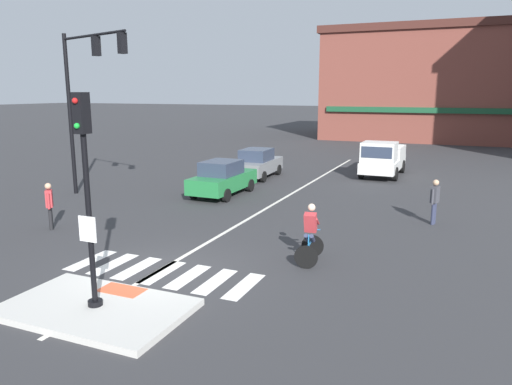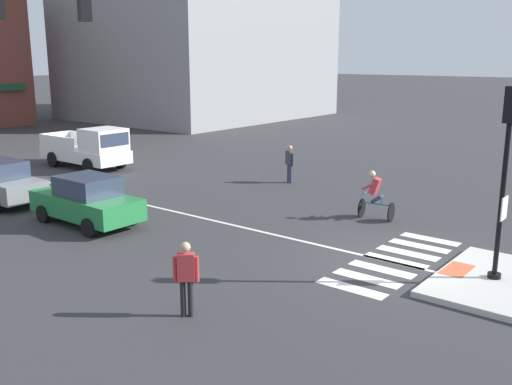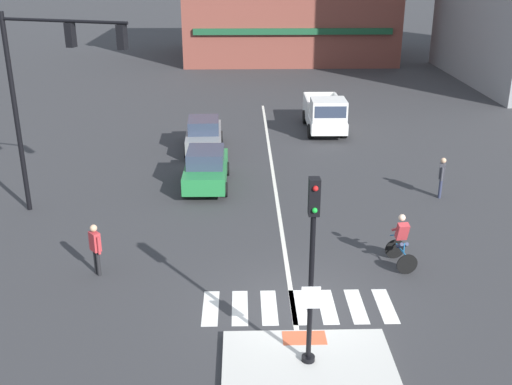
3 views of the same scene
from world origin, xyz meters
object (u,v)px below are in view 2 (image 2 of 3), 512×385
object	(u,v)px
car_green_westbound_far	(87,200)
cyclist	(375,194)
signal_pole	(506,166)
pickup_truck_white_eastbound_distant	(90,149)
pedestrian_at_curb_left	(186,273)
pedestrian_waiting_far_side	(290,161)

from	to	relation	value
car_green_westbound_far	cyclist	bearing A→B (deg)	-48.10
signal_pole	pickup_truck_white_eastbound_distant	distance (m)	20.61
car_green_westbound_far	pedestrian_at_curb_left	distance (m)	8.12
cyclist	pedestrian_waiting_far_side	distance (m)	6.40
signal_pole	cyclist	bearing A→B (deg)	55.59
pedestrian_waiting_far_side	pickup_truck_white_eastbound_distant	bearing A→B (deg)	109.37
signal_pole	car_green_westbound_far	world-z (taller)	signal_pole
signal_pole	pedestrian_at_curb_left	world-z (taller)	signal_pole
signal_pole	pickup_truck_white_eastbound_distant	bearing A→B (deg)	81.51
car_green_westbound_far	pickup_truck_white_eastbound_distant	bearing A→B (deg)	53.23
cyclist	pickup_truck_white_eastbound_distant	bearing A→B (deg)	91.47
signal_pole	pedestrian_at_curb_left	xyz separation A→B (m)	(-5.98, 4.61, -1.96)
pedestrian_at_curb_left	pedestrian_waiting_far_side	world-z (taller)	same
cyclist	signal_pole	bearing A→B (deg)	-124.41
car_green_westbound_far	cyclist	world-z (taller)	cyclist
car_green_westbound_far	pedestrian_waiting_far_side	distance (m)	9.58
pickup_truck_white_eastbound_distant	pedestrian_waiting_far_side	bearing A→B (deg)	-70.63
pickup_truck_white_eastbound_distant	pedestrian_at_curb_left	bearing A→B (deg)	-119.87
pickup_truck_white_eastbound_distant	pedestrian_at_curb_left	size ratio (longest dim) A/B	3.06
cyclist	pedestrian_waiting_far_side	world-z (taller)	cyclist
cyclist	pedestrian_waiting_far_side	bearing A→B (deg)	62.03
signal_pole	pedestrian_waiting_far_side	xyz separation A→B (m)	(6.42, 10.64, -1.96)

